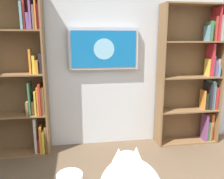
{
  "coord_description": "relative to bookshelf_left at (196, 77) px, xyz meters",
  "views": [
    {
      "loc": [
        0.38,
        0.99,
        1.54
      ],
      "look_at": [
        0.04,
        -1.15,
        1.05
      ],
      "focal_mm": 36.7,
      "sensor_mm": 36.0,
      "label": 1
    }
  ],
  "objects": [
    {
      "name": "wall_mounted_tv",
      "position": [
        1.34,
        -0.08,
        0.41
      ],
      "size": [
        0.95,
        0.07,
        0.56
      ],
      "color": "#B7B7BC"
    },
    {
      "name": "bookshelf_right",
      "position": [
        2.46,
        -0.0,
        0.06
      ],
      "size": [
        0.91,
        0.28,
        2.18
      ],
      "color": "brown",
      "rests_on": "ground"
    },
    {
      "name": "wall_back",
      "position": [
        1.34,
        -0.16,
        0.36
      ],
      "size": [
        4.52,
        0.06,
        2.7
      ],
      "primitive_type": "cube",
      "color": "silver",
      "rests_on": "ground"
    },
    {
      "name": "bookshelf_left",
      "position": [
        0.0,
        0.0,
        0.0
      ],
      "size": [
        0.91,
        0.28,
        2.0
      ],
      "color": "brown",
      "rests_on": "ground"
    }
  ]
}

